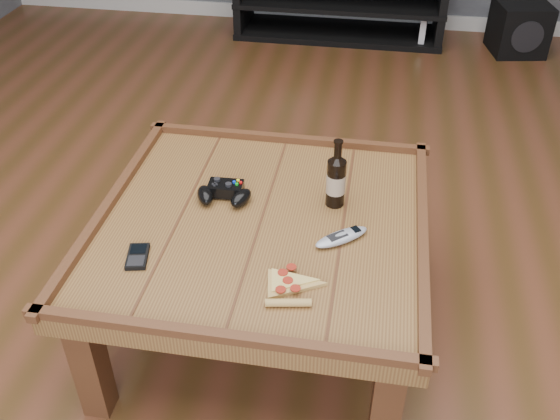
% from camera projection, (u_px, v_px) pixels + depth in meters
% --- Properties ---
extents(ground, '(6.00, 6.00, 0.00)m').
position_uv_depth(ground, '(263.00, 323.00, 2.17)').
color(ground, '#4A2E15').
rests_on(ground, ground).
extents(baseboard, '(5.00, 0.02, 0.10)m').
position_uv_depth(baseboard, '(342.00, 16.00, 4.51)').
color(baseboard, silver).
rests_on(baseboard, ground).
extents(coffee_table, '(1.03, 1.03, 0.48)m').
position_uv_depth(coffee_table, '(261.00, 236.00, 1.94)').
color(coffee_table, brown).
rests_on(coffee_table, ground).
extents(media_console, '(1.40, 0.45, 0.50)m').
position_uv_depth(media_console, '(340.00, 0.00, 4.20)').
color(media_console, black).
rests_on(media_console, ground).
extents(beer_bottle, '(0.06, 0.06, 0.23)m').
position_uv_depth(beer_bottle, '(336.00, 179.00, 1.92)').
color(beer_bottle, black).
rests_on(beer_bottle, coffee_table).
extents(game_controller, '(0.20, 0.13, 0.05)m').
position_uv_depth(game_controller, '(224.00, 193.00, 1.98)').
color(game_controller, black).
rests_on(game_controller, coffee_table).
extents(pizza_slice, '(0.17, 0.23, 0.02)m').
position_uv_depth(pizza_slice, '(288.00, 285.00, 1.66)').
color(pizza_slice, tan).
rests_on(pizza_slice, coffee_table).
extents(smartphone, '(0.08, 0.12, 0.01)m').
position_uv_depth(smartphone, '(138.00, 256.00, 1.76)').
color(smartphone, black).
rests_on(smartphone, coffee_table).
extents(remote_control, '(0.17, 0.15, 0.03)m').
position_uv_depth(remote_control, '(342.00, 237.00, 1.82)').
color(remote_control, '#9CA1AA').
rests_on(remote_control, coffee_table).
extents(subwoofer, '(0.37, 0.37, 0.32)m').
position_uv_depth(subwoofer, '(519.00, 28.00, 4.02)').
color(subwoofer, black).
rests_on(subwoofer, ground).
extents(game_console, '(0.10, 0.16, 0.19)m').
position_uv_depth(game_console, '(423.00, 33.00, 4.14)').
color(game_console, slate).
rests_on(game_console, ground).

